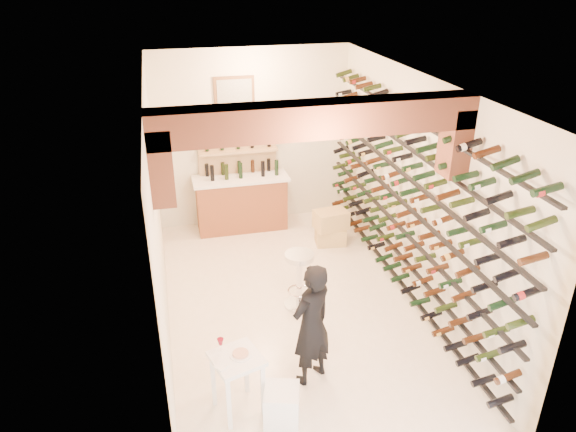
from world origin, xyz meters
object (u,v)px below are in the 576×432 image
object	(u,v)px
chrome_barstool	(299,276)
white_stool	(282,407)
back_counter	(241,202)
person	(311,325)
crate_lower	(330,236)
wine_rack	(401,198)
tasting_table	(237,366)

from	to	relation	value
chrome_barstool	white_stool	bearing A→B (deg)	-109.58
back_counter	white_stool	distance (m)	4.74
white_stool	chrome_barstool	world-z (taller)	chrome_barstool
white_stool	person	bearing A→B (deg)	50.88
back_counter	crate_lower	bearing A→B (deg)	-34.74
person	white_stool	bearing A→B (deg)	20.94
person	chrome_barstool	world-z (taller)	person
white_stool	person	distance (m)	0.95
wine_rack	person	xyz separation A→B (m)	(-1.69, -1.47, -0.78)
wine_rack	back_counter	bearing A→B (deg)	124.66
chrome_barstool	person	bearing A→B (deg)	-99.57
back_counter	white_stool	world-z (taller)	back_counter
wine_rack	person	world-z (taller)	wine_rack
wine_rack	person	size ratio (longest dim) A/B	3.69
person	wine_rack	bearing A→B (deg)	-168.96
tasting_table	chrome_barstool	xyz separation A→B (m)	(1.16, 1.76, -0.10)
chrome_barstool	crate_lower	distance (m)	1.98
tasting_table	crate_lower	distance (m)	4.08
back_counter	tasting_table	distance (m)	4.47
back_counter	person	bearing A→B (deg)	-87.99
chrome_barstool	wine_rack	bearing A→B (deg)	-0.25
crate_lower	person	bearing A→B (deg)	-111.75
tasting_table	white_stool	size ratio (longest dim) A/B	1.93
back_counter	crate_lower	size ratio (longest dim) A/B	3.35
tasting_table	back_counter	bearing A→B (deg)	63.19
tasting_table	chrome_barstool	size ratio (longest dim) A/B	1.04
person	crate_lower	world-z (taller)	person
wine_rack	tasting_table	bearing A→B (deg)	-145.96
back_counter	chrome_barstool	bearing A→B (deg)	-81.55
white_stool	crate_lower	bearing A→B (deg)	65.04
back_counter	chrome_barstool	distance (m)	2.67
wine_rack	white_stool	distance (m)	3.28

